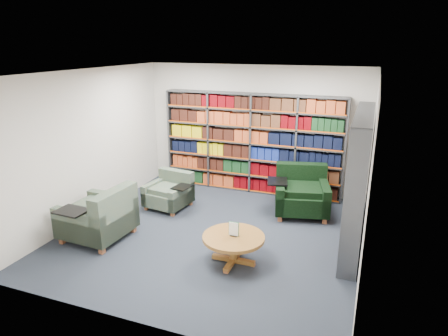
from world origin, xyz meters
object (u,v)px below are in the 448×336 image
(chair_teal_left, at_px, (171,193))
(coffee_table, at_px, (234,241))
(chair_teal_front, at_px, (102,219))
(chair_green_right, at_px, (301,194))

(chair_teal_left, distance_m, coffee_table, 2.55)
(chair_teal_front, relative_size, coffee_table, 1.29)
(chair_teal_left, relative_size, chair_green_right, 0.75)
(chair_teal_left, height_order, chair_teal_front, chair_teal_front)
(chair_green_right, bearing_deg, chair_teal_front, -141.56)
(chair_teal_front, bearing_deg, chair_teal_left, 75.96)
(chair_teal_left, xyz_separation_m, chair_teal_front, (-0.42, -1.69, 0.09))
(chair_teal_front, xyz_separation_m, coffee_table, (2.37, 0.05, -0.02))
(chair_green_right, xyz_separation_m, coffee_table, (-0.61, -2.31, -0.01))
(chair_teal_left, bearing_deg, coffee_table, -40.08)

